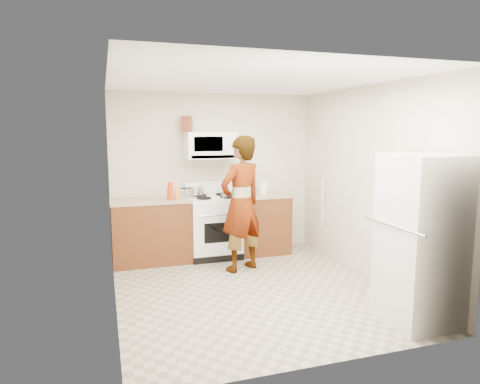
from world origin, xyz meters
name	(u,v)px	position (x,y,z in m)	size (l,w,h in m)	color
floor	(252,289)	(0.00, 0.00, 0.00)	(3.60, 3.60, 0.00)	gray
back_wall	(215,174)	(0.00, 1.79, 1.25)	(3.20, 0.02, 2.50)	beige
right_wall	(368,183)	(1.59, 0.00, 1.25)	(0.02, 3.60, 2.50)	beige
cabinet_left	(151,232)	(-1.04, 1.49, 0.45)	(1.12, 0.62, 0.90)	#592C15
counter_left	(150,201)	(-1.04, 1.49, 0.92)	(1.14, 0.64, 0.04)	gray
cabinet_right	(261,224)	(0.68, 1.49, 0.45)	(0.80, 0.62, 0.90)	#592C15
counter_right	(261,195)	(0.68, 1.49, 0.92)	(0.82, 0.64, 0.04)	gray
gas_range	(214,225)	(-0.10, 1.48, 0.49)	(0.76, 0.65, 1.13)	white
microwave	(211,146)	(-0.10, 1.61, 1.70)	(0.76, 0.38, 0.40)	white
person	(241,204)	(0.10, 0.74, 0.93)	(0.68, 0.45, 1.86)	tan
fridge	(423,240)	(1.33, -1.35, 0.85)	(0.70, 0.70, 1.70)	silver
kettle	(263,188)	(0.74, 1.57, 1.02)	(0.14, 0.14, 0.16)	white
jug	(187,124)	(-0.46, 1.63, 2.02)	(0.14, 0.14, 0.24)	maroon
saucepan	(197,190)	(-0.32, 1.64, 1.02)	(0.23, 0.23, 0.12)	silver
tray	(230,196)	(0.12, 1.32, 0.96)	(0.25, 0.16, 0.05)	white
bottle_spray	(171,191)	(-0.77, 1.35, 1.06)	(0.08, 0.08, 0.26)	red
bottle_hot_sauce	(177,193)	(-0.67, 1.35, 1.03)	(0.06, 0.06, 0.18)	orange
bottle_green_cap	(169,194)	(-0.79, 1.37, 1.02)	(0.05, 0.05, 0.17)	#188435
pot_lid	(174,199)	(-0.72, 1.39, 0.94)	(0.22, 0.22, 0.01)	white
broom	(322,215)	(1.59, 1.17, 0.61)	(0.03, 0.03, 1.22)	white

